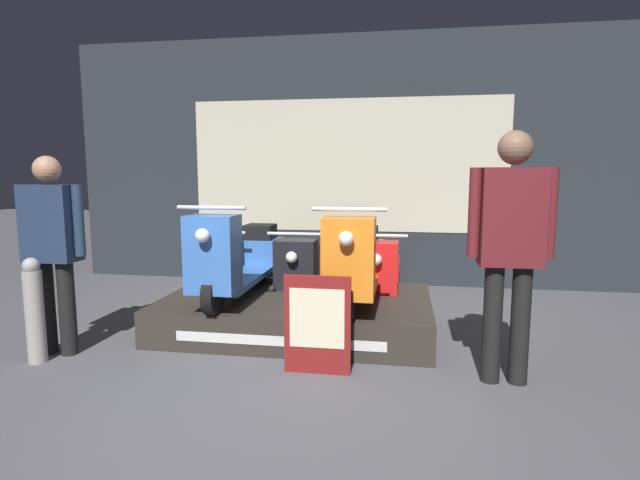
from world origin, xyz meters
The scene contains 12 objects.
ground_plane centered at (0.00, 0.00, 0.00)m, with size 30.00×30.00×0.00m, color #4C4C51.
shop_wall_back centered at (0.00, 3.70, 1.60)m, with size 7.40×0.09×3.20m.
display_platform centered at (-0.22, 1.59, 0.16)m, with size 2.44×1.51×0.32m.
scooter_display_left centered at (-0.77, 1.57, 0.67)m, with size 0.57×1.80×0.88m.
scooter_display_right centered at (0.33, 1.57, 0.67)m, with size 0.57×1.80×0.88m.
scooter_backrow_0 centered at (-1.09, 2.55, 0.35)m, with size 0.57×1.80×0.88m.
scooter_backrow_1 centered at (-0.30, 2.55, 0.35)m, with size 0.57×1.80×0.88m.
scooter_backrow_2 centered at (0.50, 2.55, 0.35)m, with size 0.57×1.80×0.88m.
person_left_browsing centered at (-2.01, 0.67, 0.93)m, with size 0.57×0.23×1.59m.
person_right_browsing centered at (1.45, 0.67, 1.02)m, with size 0.57×0.23×1.74m.
price_sign_board centered at (0.13, 0.61, 0.37)m, with size 0.49×0.04×0.73m.
street_bollard centered at (-2.05, 0.48, 0.41)m, with size 0.14×0.14×0.82m.
Camera 1 is at (0.72, -2.84, 1.46)m, focal length 28.00 mm.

